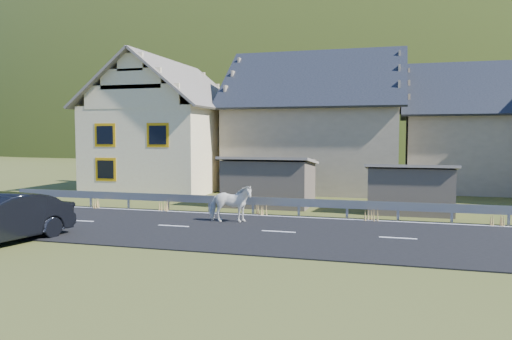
% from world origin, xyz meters
% --- Properties ---
extents(ground, '(160.00, 160.00, 0.00)m').
position_xyz_m(ground, '(0.00, 0.00, 0.00)').
color(ground, '#3B4212').
rests_on(ground, ground).
extents(road, '(60.00, 7.00, 0.04)m').
position_xyz_m(road, '(0.00, 0.00, 0.02)').
color(road, black).
rests_on(road, ground).
extents(lane_markings, '(60.00, 6.60, 0.01)m').
position_xyz_m(lane_markings, '(0.00, 0.00, 0.04)').
color(lane_markings, silver).
rests_on(lane_markings, road).
extents(guardrail, '(28.10, 0.09, 0.75)m').
position_xyz_m(guardrail, '(-0.00, 3.68, 0.56)').
color(guardrail, '#93969B').
rests_on(guardrail, ground).
extents(shed_left, '(4.30, 3.30, 2.40)m').
position_xyz_m(shed_left, '(-2.00, 6.50, 1.10)').
color(shed_left, brown).
rests_on(shed_left, ground).
extents(shed_right, '(3.80, 2.90, 2.20)m').
position_xyz_m(shed_right, '(4.50, 6.00, 1.00)').
color(shed_right, brown).
rests_on(shed_right, ground).
extents(house_cream, '(7.80, 9.80, 8.30)m').
position_xyz_m(house_cream, '(-10.00, 12.00, 4.36)').
color(house_cream, beige).
rests_on(house_cream, ground).
extents(house_stone_a, '(10.80, 9.80, 8.90)m').
position_xyz_m(house_stone_a, '(-1.00, 15.00, 4.63)').
color(house_stone_a, gray).
rests_on(house_stone_a, ground).
extents(house_stone_b, '(9.80, 8.80, 8.10)m').
position_xyz_m(house_stone_b, '(9.00, 17.00, 4.24)').
color(house_stone_b, gray).
rests_on(house_stone_b, ground).
extents(mountain, '(440.00, 280.00, 260.00)m').
position_xyz_m(mountain, '(5.00, 180.00, -20.00)').
color(mountain, '#2A3E14').
rests_on(mountain, ground).
extents(conifer_patch, '(76.00, 50.00, 28.00)m').
position_xyz_m(conifer_patch, '(-55.00, 110.00, 6.00)').
color(conifer_patch, black).
rests_on(conifer_patch, ground).
extents(horse, '(1.07, 1.82, 1.45)m').
position_xyz_m(horse, '(-2.23, 1.35, 0.76)').
color(horse, white).
rests_on(horse, road).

